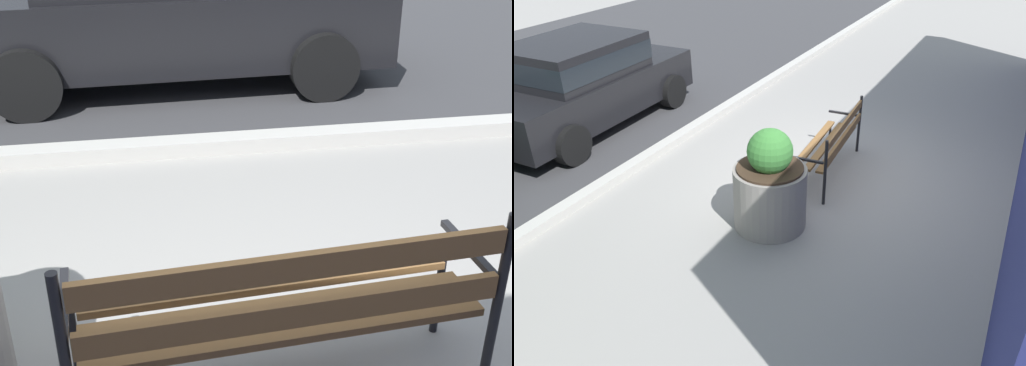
{
  "view_description": "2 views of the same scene",
  "coord_description": "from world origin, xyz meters",
  "views": [
    {
      "loc": [
        -0.41,
        -2.1,
        2.31
      ],
      "look_at": [
        0.07,
        0.87,
        0.75
      ],
      "focal_mm": 48.69,
      "sensor_mm": 36.0,
      "label": 1
    },
    {
      "loc": [
        -6.33,
        -2.1,
        3.71
      ],
      "look_at": [
        -1.54,
        0.37,
        0.6
      ],
      "focal_mm": 35.72,
      "sensor_mm": 36.0,
      "label": 2
    }
  ],
  "objects": [
    {
      "name": "curb_stone",
      "position": [
        0.0,
        2.9,
        0.06
      ],
      "size": [
        60.0,
        0.2,
        0.12
      ],
      "primitive_type": "cube",
      "color": "#B2AFA8",
      "rests_on": "ground"
    },
    {
      "name": "street_surface",
      "position": [
        0.0,
        7.5,
        0.0
      ],
      "size": [
        60.0,
        9.0,
        0.01
      ],
      "primitive_type": "cube",
      "color": "#38383A",
      "rests_on": "ground"
    },
    {
      "name": "park_bench",
      "position": [
        0.08,
        0.16,
        0.54
      ],
      "size": [
        1.83,
        0.65,
        0.95
      ],
      "color": "brown",
      "rests_on": "ground"
    }
  ]
}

